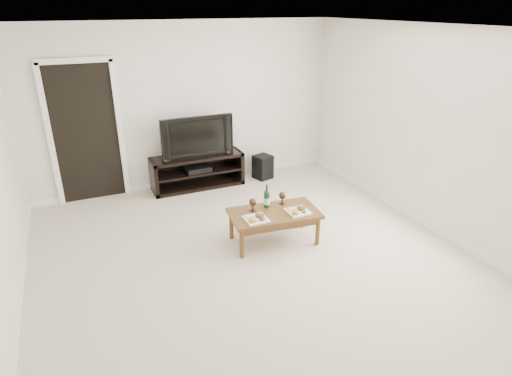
% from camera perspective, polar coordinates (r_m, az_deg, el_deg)
% --- Properties ---
extents(floor, '(5.50, 5.50, 0.00)m').
position_cam_1_polar(floor, '(5.11, 0.04, -10.01)').
color(floor, beige).
rests_on(floor, ground).
extents(back_wall, '(5.00, 0.04, 2.60)m').
position_cam_1_polar(back_wall, '(7.05, -9.32, 10.69)').
color(back_wall, beige).
rests_on(back_wall, ground).
extents(ceiling, '(5.00, 5.50, 0.04)m').
position_cam_1_polar(ceiling, '(4.27, 0.05, 20.80)').
color(ceiling, white).
rests_on(ceiling, back_wall).
extents(doorway, '(0.90, 0.02, 2.05)m').
position_cam_1_polar(doorway, '(6.87, -21.71, 6.64)').
color(doorway, black).
rests_on(doorway, ground).
extents(media_console, '(1.50, 0.45, 0.55)m').
position_cam_1_polar(media_console, '(7.11, -7.80, 2.23)').
color(media_console, black).
rests_on(media_console, ground).
extents(television, '(1.16, 0.15, 0.67)m').
position_cam_1_polar(television, '(6.91, -8.07, 6.95)').
color(television, black).
rests_on(television, media_console).
extents(av_receiver, '(0.41, 0.32, 0.08)m').
position_cam_1_polar(av_receiver, '(7.08, -7.80, 2.58)').
color(av_receiver, black).
rests_on(av_receiver, media_console).
extents(subwoofer, '(0.34, 0.34, 0.41)m').
position_cam_1_polar(subwoofer, '(7.43, 0.90, 2.83)').
color(subwoofer, black).
rests_on(subwoofer, ground).
extents(coffee_table, '(1.17, 0.72, 0.42)m').
position_cam_1_polar(coffee_table, '(5.45, 2.41, -5.17)').
color(coffee_table, brown).
rests_on(coffee_table, ground).
extents(plate_left, '(0.27, 0.27, 0.07)m').
position_cam_1_polar(plate_left, '(5.14, 0.00, -3.92)').
color(plate_left, white).
rests_on(plate_left, coffee_table).
extents(plate_right, '(0.27, 0.27, 0.07)m').
position_cam_1_polar(plate_right, '(5.35, 5.63, -2.91)').
color(plate_right, white).
rests_on(plate_right, coffee_table).
extents(wine_bottle, '(0.07, 0.07, 0.35)m').
position_cam_1_polar(wine_bottle, '(5.40, 1.45, -0.89)').
color(wine_bottle, '#0E361A').
rests_on(wine_bottle, coffee_table).
extents(goblet_left, '(0.09, 0.09, 0.17)m').
position_cam_1_polar(goblet_left, '(5.33, -0.45, -2.25)').
color(goblet_left, '#32241B').
rests_on(goblet_left, coffee_table).
extents(goblet_right, '(0.09, 0.09, 0.17)m').
position_cam_1_polar(goblet_right, '(5.53, 3.53, -1.34)').
color(goblet_right, '#32241B').
rests_on(goblet_right, coffee_table).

